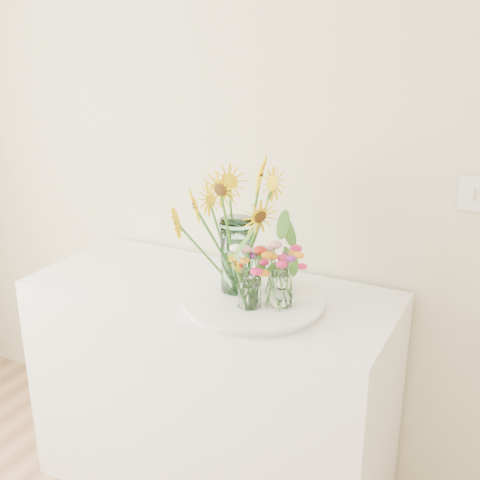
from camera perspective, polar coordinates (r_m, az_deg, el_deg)
The scene contains 10 objects.
counter at distance 2.50m, azimuth -2.68°, elevation -13.97°, with size 1.40×0.60×0.90m, color white.
tray at distance 2.13m, azimuth 1.28°, elevation -5.96°, with size 0.47×0.47×0.03m, color white.
mason_jar at distance 2.14m, azimuth -0.28°, elevation -1.49°, with size 0.12×0.12×0.28m, color #B9F5E7.
sunflower_bouquet at distance 2.10m, azimuth -0.29°, elevation 1.29°, with size 0.74×0.74×0.49m, color #E5BC04, non-canonical shape.
small_vase_a at distance 2.04m, azimuth 0.92°, elevation -4.74°, with size 0.08×0.08×0.13m, color white.
wildflower_posy_a at distance 2.02m, azimuth 0.92°, elevation -3.57°, with size 0.19×0.19×0.22m, color orange, non-canonical shape.
small_vase_b at distance 2.05m, azimuth 3.96°, elevation -4.83°, with size 0.08×0.08×0.12m, color white, non-canonical shape.
wildflower_posy_b at distance 2.03m, azimuth 3.99°, elevation -3.67°, with size 0.22×0.22×0.21m, color orange, non-canonical shape.
small_vase_c at distance 2.15m, azimuth 3.76°, elevation -3.75°, with size 0.06×0.06×0.11m, color white.
wildflower_posy_c at distance 2.14m, azimuth 3.79°, elevation -2.64°, with size 0.20×0.20×0.20m, color orange, non-canonical shape.
Camera 1 is at (0.86, 0.12, 1.82)m, focal length 45.00 mm.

